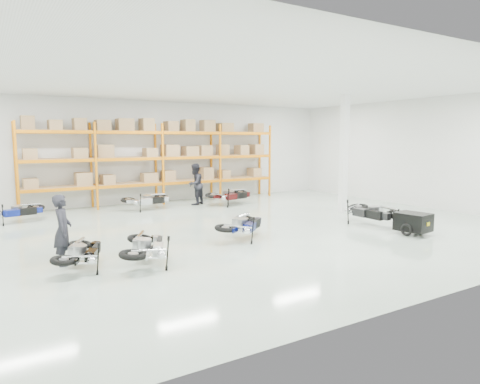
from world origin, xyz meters
TOP-DOWN VIEW (x-y plane):
  - room at (0.00, 0.00)m, footprint 18.00×18.00m
  - pallet_rack at (-0.00, 6.45)m, footprint 11.28×0.98m
  - structural_column at (5.20, 0.50)m, footprint 0.25×0.25m
  - moto_blue_centre at (-0.45, -1.33)m, footprint 1.91×1.74m
  - moto_silver_left at (-3.61, -2.36)m, footprint 1.49×1.95m
  - moto_black_far_left at (-4.93, -1.96)m, footprint 1.35×1.75m
  - moto_touring_right at (4.20, -1.84)m, footprint 0.98×1.93m
  - trailer at (4.20, -3.44)m, footprint 0.85×1.56m
  - moto_back_a at (-5.80, 4.73)m, footprint 1.78×1.05m
  - moto_back_b at (-1.09, 4.98)m, footprint 1.77×0.97m
  - moto_back_c at (2.50, 4.70)m, footprint 1.81×1.24m
  - moto_back_d at (2.38, 4.33)m, footprint 1.96×1.18m
  - person_left at (-5.21, -1.39)m, footprint 0.54×0.67m
  - person_back at (1.15, 5.25)m, footprint 1.10×1.05m

SIDE VIEW (x-z plane):
  - trailer at x=4.20m, z-range 0.05..0.70m
  - moto_black_far_left at x=-4.93m, z-range -0.03..0.99m
  - moto_back_c at x=2.50m, z-range -0.03..1.03m
  - moto_back_a at x=-5.80m, z-range -0.03..1.06m
  - moto_back_b at x=-1.09m, z-range -0.03..1.08m
  - moto_blue_centre at x=-0.45m, z-range -0.03..1.10m
  - moto_silver_left at x=-3.61m, z-range -0.03..1.10m
  - moto_back_d at x=2.38m, z-range -0.03..1.16m
  - moto_touring_right at x=4.20m, z-range -0.03..1.20m
  - person_left at x=-5.21m, z-range 0.00..1.60m
  - person_back at x=1.15m, z-range 0.00..1.79m
  - room at x=0.00m, z-range -6.75..11.25m
  - structural_column at x=5.20m, z-range 0.00..4.50m
  - pallet_rack at x=0.00m, z-range 0.45..4.07m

